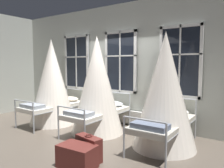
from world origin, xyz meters
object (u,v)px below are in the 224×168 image
(cot_second, at_px, (97,86))
(suitcase_dark, at_px, (89,148))
(travel_trunk, at_px, (77,156))
(cot_third, at_px, (165,92))
(cot_first, at_px, (52,83))

(cot_second, xyz_separation_m, suitcase_dark, (0.87, -1.37, -0.97))
(cot_second, height_order, travel_trunk, cot_second)
(cot_second, relative_size, cot_third, 1.01)
(cot_third, relative_size, suitcase_dark, 4.12)
(cot_second, bearing_deg, cot_first, 92.50)
(cot_second, bearing_deg, cot_third, -89.77)
(cot_third, xyz_separation_m, suitcase_dark, (-0.91, -1.37, -0.95))
(suitcase_dark, height_order, travel_trunk, suitcase_dark)
(cot_first, bearing_deg, cot_second, -86.76)
(cot_third, distance_m, travel_trunk, 2.15)
(travel_trunk, bearing_deg, cot_second, 117.95)
(travel_trunk, bearing_deg, cot_third, 62.61)
(cot_first, height_order, cot_third, cot_first)
(suitcase_dark, distance_m, travel_trunk, 0.33)
(suitcase_dark, relative_size, travel_trunk, 0.92)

